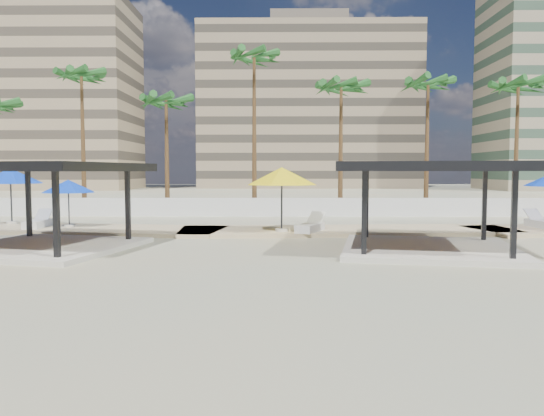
{
  "coord_description": "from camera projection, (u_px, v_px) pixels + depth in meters",
  "views": [
    {
      "loc": [
        -1.35,
        -18.44,
        2.96
      ],
      "look_at": [
        -1.59,
        3.82,
        1.4
      ],
      "focal_mm": 35.0,
      "sensor_mm": 36.0,
      "label": 1
    }
  ],
  "objects": [
    {
      "name": "palm_c",
      "position": [
        166.0,
        106.0,
        36.22
      ],
      "size": [
        3.0,
        3.0,
        8.53
      ],
      "color": "brown",
      "rests_on": "ground"
    },
    {
      "name": "ground",
      "position": [
        316.0,
        255.0,
        18.58
      ],
      "size": [
        200.0,
        200.0,
        0.0
      ],
      "primitive_type": "plane",
      "color": "tan",
      "rests_on": "ground"
    },
    {
      "name": "umbrella_f",
      "position": [
        68.0,
        186.0,
        26.25
      ],
      "size": [
        2.94,
        2.94,
        2.35
      ],
      "rotation": [
        0.0,
        0.0,
        -0.12
      ],
      "color": "beige",
      "rests_on": "promenade"
    },
    {
      "name": "palm_g",
      "position": [
        518.0,
        91.0,
        35.99
      ],
      "size": [
        3.0,
        3.0,
        9.57
      ],
      "color": "brown",
      "rests_on": "ground"
    },
    {
      "name": "umbrella_b",
      "position": [
        282.0,
        176.0,
        24.19
      ],
      "size": [
        4.2,
        4.2,
        2.95
      ],
      "rotation": [
        0.0,
        0.0,
        -0.33
      ],
      "color": "beige",
      "rests_on": "promenade"
    },
    {
      "name": "palm_d",
      "position": [
        254.0,
        64.0,
        36.74
      ],
      "size": [
        3.0,
        3.0,
        11.72
      ],
      "color": "brown",
      "rests_on": "ground"
    },
    {
      "name": "palm_b",
      "position": [
        81.0,
        81.0,
        36.76
      ],
      "size": [
        3.0,
        3.0,
        10.42
      ],
      "color": "brown",
      "rests_on": "ground"
    },
    {
      "name": "building_mid",
      "position": [
        308.0,
        108.0,
        95.35
      ],
      "size": [
        38.0,
        16.0,
        30.4
      ],
      "color": "#847259",
      "rests_on": "ground"
    },
    {
      "name": "lounger_c",
      "position": [
        542.0,
        223.0,
        25.97
      ],
      "size": [
        0.91,
        2.32,
        0.86
      ],
      "rotation": [
        0.0,
        0.0,
        1.65
      ],
      "color": "white",
      "rests_on": "promenade"
    },
    {
      "name": "palm_f",
      "position": [
        428.0,
        89.0,
        36.44
      ],
      "size": [
        3.0,
        3.0,
        9.77
      ],
      "color": "brown",
      "rests_on": "ground"
    },
    {
      "name": "lounger_b",
      "position": [
        310.0,
        227.0,
        24.39
      ],
      "size": [
        1.55,
        2.35,
        0.85
      ],
      "rotation": [
        0.0,
        0.0,
        1.16
      ],
      "color": "white",
      "rests_on": "promenade"
    },
    {
      "name": "umbrella_a",
      "position": [
        10.0,
        176.0,
        27.74
      ],
      "size": [
        3.65,
        3.65,
        2.92
      ],
      "rotation": [
        0.0,
        0.0,
        -0.12
      ],
      "color": "beige",
      "rests_on": "promenade"
    },
    {
      "name": "pavilion_central",
      "position": [
        430.0,
        199.0,
        19.38
      ],
      "size": [
        7.5,
        7.5,
        3.27
      ],
      "rotation": [
        0.0,
        0.0,
        -0.18
      ],
      "color": "beige",
      "rests_on": "ground"
    },
    {
      "name": "building_west",
      "position": [
        27.0,
        95.0,
        85.81
      ],
      "size": [
        34.0,
        16.0,
        32.4
      ],
      "color": "#937F60",
      "rests_on": "ground"
    },
    {
      "name": "palm_e",
      "position": [
        341.0,
        92.0,
        36.32
      ],
      "size": [
        3.0,
        3.0,
        9.53
      ],
      "color": "brown",
      "rests_on": "ground"
    },
    {
      "name": "boundary_wall",
      "position": [
        298.0,
        207.0,
        34.5
      ],
      "size": [
        56.0,
        0.3,
        1.2
      ],
      "primitive_type": "cube",
      "color": "silver",
      "rests_on": "ground"
    },
    {
      "name": "lounger_a",
      "position": [
        38.0,
        223.0,
        26.14
      ],
      "size": [
        0.88,
        2.31,
        0.86
      ],
      "rotation": [
        0.0,
        0.0,
        1.64
      ],
      "color": "white",
      "rests_on": "promenade"
    },
    {
      "name": "pavilion_west",
      "position": [
        40.0,
        198.0,
        19.72
      ],
      "size": [
        7.67,
        7.67,
        3.26
      ],
      "rotation": [
        0.0,
        0.0,
        -0.22
      ],
      "color": "beige",
      "rests_on": "ground"
    },
    {
      "name": "promenade",
      "position": [
        345.0,
        230.0,
        26.2
      ],
      "size": [
        44.45,
        7.97,
        0.24
      ],
      "color": "#C6B284",
      "rests_on": "ground"
    }
  ]
}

